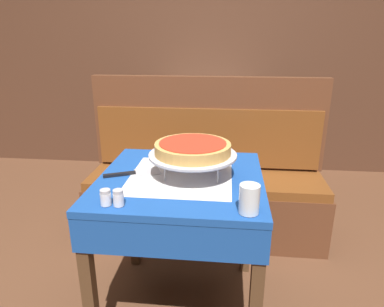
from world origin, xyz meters
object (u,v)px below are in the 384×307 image
salt_shaker (106,197)px  condiment_caddy (207,102)px  dining_table_rear (206,121)px  pepper_shaker (118,198)px  booth_bench (205,190)px  deep_dish_pizza (193,148)px  dining_table_front (181,198)px  pizza_server (135,173)px  pizza_pan_stand (193,156)px  napkin_holder (176,145)px  water_glass_near (249,199)px

salt_shaker → condiment_caddy: 2.04m
dining_table_rear → pepper_shaker: size_ratio=13.22×
booth_bench → deep_dish_pizza: booth_bench is taller
dining_table_front → salt_shaker: (-0.24, -0.31, 0.14)m
booth_bench → dining_table_rear: bearing=93.9°
dining_table_front → pizza_server: bearing=177.6°
pizza_pan_stand → napkin_holder: pizza_pan_stand is taller
water_glass_near → dining_table_rear: bearing=98.4°
dining_table_front → booth_bench: booth_bench is taller
dining_table_rear → deep_dish_pizza: size_ratio=2.50×
dining_table_rear → water_glass_near: 1.94m
salt_shaker → napkin_holder: napkin_holder is taller
napkin_holder → condiment_caddy: 1.39m
dining_table_rear → pizza_server: (-0.23, -1.59, 0.12)m
pizza_pan_stand → napkin_holder: (-0.13, 0.32, -0.06)m
pizza_server → napkin_holder: (0.15, 0.32, 0.04)m
water_glass_near → condiment_caddy: (-0.28, 2.03, -0.02)m
dining_table_front → salt_shaker: 0.42m
water_glass_near → condiment_caddy: bearing=98.0°
salt_shaker → deep_dish_pizza: bearing=46.2°
condiment_caddy → dining_table_front: bearing=-90.2°
dining_table_front → water_glass_near: (0.29, -0.31, 0.16)m
napkin_holder → water_glass_near: bearing=-60.4°
napkin_holder → condiment_caddy: condiment_caddy is taller
dining_table_rear → napkin_holder: size_ratio=8.50×
pepper_shaker → condiment_caddy: (0.20, 2.03, -0.00)m
dining_table_rear → water_glass_near: bearing=-81.6°
pizza_pan_stand → pepper_shaker: 0.41m
deep_dish_pizza → napkin_holder: 0.36m
deep_dish_pizza → salt_shaker: bearing=-133.8°
pizza_pan_stand → pepper_shaker: size_ratio=6.16×
dining_table_rear → pizza_pan_stand: (0.04, -1.59, 0.22)m
pizza_pan_stand → condiment_caddy: condiment_caddy is taller
dining_table_front → dining_table_rear: (0.01, 1.60, -0.01)m
dining_table_front → pepper_shaker: bearing=-122.4°
deep_dish_pizza → pepper_shaker: 0.41m
pepper_shaker → napkin_holder: 0.65m
dining_table_rear → salt_shaker: (-0.25, -1.90, 0.15)m
pizza_server → salt_shaker: 0.32m
dining_table_rear → deep_dish_pizza: (0.04, -1.59, 0.26)m
booth_bench → condiment_caddy: size_ratio=11.32×
pizza_server → condiment_caddy: (0.22, 1.71, 0.03)m
dining_table_front → pizza_server: pizza_server is taller
water_glass_near → pizza_pan_stand: bearing=127.0°
booth_bench → pizza_server: 0.90m
pizza_pan_stand → deep_dish_pizza: (0.00, -0.00, 0.04)m
salt_shaker → booth_bench: bearing=73.5°
dining_table_rear → condiment_caddy: (-0.00, 0.12, 0.15)m
deep_dish_pizza → water_glass_near: bearing=-53.0°
dining_table_rear → booth_bench: (0.06, -0.85, -0.30)m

